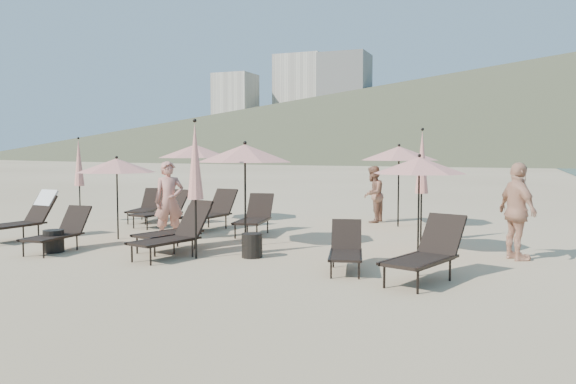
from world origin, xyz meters
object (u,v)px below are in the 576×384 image
at_px(beachgoer_b, 373,194).
at_px(beachgoer_c, 517,211).
at_px(umbrella_open_3, 195,151).
at_px(umbrella_closed_0, 195,162).
at_px(lounger_8, 211,211).
at_px(lounger_3, 173,235).
at_px(lounger_6, 147,206).
at_px(umbrella_closed_2, 79,163).
at_px(lounger_5, 427,252).
at_px(umbrella_open_2, 419,165).
at_px(lounger_0, 24,217).
at_px(lounger_9, 255,216).
at_px(umbrella_open_0, 117,166).
at_px(lounger_2, 177,228).
at_px(umbrella_closed_1, 422,163).
at_px(lounger_7, 163,210).
at_px(side_table_0, 54,241).
at_px(lounger_4, 346,248).
at_px(umbrella_open_4, 399,153).
at_px(side_table_1, 252,245).
at_px(beachgoer_a, 169,201).
at_px(lounger_1, 59,231).
at_px(umbrella_open_1, 245,153).

distance_m(beachgoer_b, beachgoer_c, 6.19).
relative_size(umbrella_open_3, umbrella_closed_0, 0.88).
bearing_deg(lounger_8, lounger_3, -65.23).
bearing_deg(lounger_8, lounger_6, 168.12).
bearing_deg(umbrella_closed_2, lounger_5, -20.36).
bearing_deg(umbrella_open_2, lounger_0, -169.14).
bearing_deg(lounger_3, umbrella_open_2, 42.02).
relative_size(lounger_9, umbrella_open_0, 0.91).
bearing_deg(lounger_2, umbrella_open_3, 131.84).
distance_m(lounger_6, beachgoer_b, 6.85).
bearing_deg(umbrella_open_0, umbrella_closed_1, 18.70).
bearing_deg(lounger_7, umbrella_open_0, -67.78).
xyz_separation_m(umbrella_closed_1, side_table_0, (-6.91, -4.27, -1.61)).
xyz_separation_m(lounger_4, umbrella_closed_0, (-3.04, -0.04, 1.51)).
distance_m(umbrella_closed_0, umbrella_closed_1, 5.33).
relative_size(umbrella_open_3, side_table_0, 5.14).
bearing_deg(umbrella_open_0, lounger_8, 62.76).
height_order(umbrella_open_2, umbrella_open_3, umbrella_open_3).
relative_size(umbrella_open_0, umbrella_closed_0, 0.73).
bearing_deg(umbrella_open_4, lounger_9, -136.93).
height_order(lounger_8, beachgoer_b, beachgoer_b).
bearing_deg(lounger_0, beachgoer_b, 49.68).
bearing_deg(umbrella_closed_1, side_table_1, -130.76).
height_order(lounger_3, umbrella_open_2, umbrella_open_2).
relative_size(umbrella_closed_2, beachgoer_b, 1.51).
height_order(lounger_3, beachgoer_a, beachgoer_a).
bearing_deg(beachgoer_a, lounger_0, 157.34).
height_order(lounger_5, lounger_6, lounger_5).
bearing_deg(beachgoer_b, lounger_1, -29.44).
xyz_separation_m(lounger_5, umbrella_closed_2, (-10.78, 4.00, 1.29)).
distance_m(lounger_4, lounger_8, 6.18).
bearing_deg(beachgoer_b, lounger_8, -44.91).
xyz_separation_m(lounger_8, umbrella_closed_0, (1.85, -3.81, 1.41)).
height_order(umbrella_open_1, umbrella_closed_2, umbrella_closed_2).
distance_m(lounger_2, lounger_5, 5.52).
bearing_deg(lounger_3, lounger_0, -173.67).
height_order(lounger_6, lounger_8, lounger_8).
relative_size(lounger_7, umbrella_open_3, 0.77).
relative_size(lounger_1, lounger_5, 0.85).
distance_m(lounger_5, umbrella_closed_2, 11.57).
bearing_deg(side_table_1, beachgoer_c, 19.49).
distance_m(lounger_0, lounger_2, 4.17).
relative_size(lounger_9, side_table_1, 3.80).
bearing_deg(umbrella_open_0, lounger_3, -30.50).
bearing_deg(side_table_0, lounger_7, 94.36).
relative_size(lounger_4, beachgoer_a, 0.83).
xyz_separation_m(umbrella_open_2, umbrella_open_3, (-7.18, 3.01, 0.31)).
height_order(umbrella_closed_0, side_table_1, umbrella_closed_0).
relative_size(lounger_1, umbrella_open_0, 0.81).
bearing_deg(side_table_1, lounger_5, -12.86).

